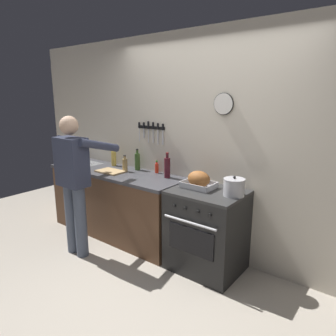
% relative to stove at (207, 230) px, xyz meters
% --- Properties ---
extents(ground_plane, '(8.00, 8.00, 0.00)m').
position_rel_stove_xyz_m(ground_plane, '(-0.22, -0.99, -0.45)').
color(ground_plane, '#A89E8E').
extents(wall_back, '(6.00, 0.13, 2.60)m').
position_rel_stove_xyz_m(wall_back, '(-0.22, 0.36, 0.85)').
color(wall_back, beige).
rests_on(wall_back, ground).
extents(counter_block, '(2.03, 0.65, 0.90)m').
position_rel_stove_xyz_m(counter_block, '(-1.43, 0.00, 0.01)').
color(counter_block, brown).
rests_on(counter_block, ground).
extents(stove, '(0.76, 0.67, 0.90)m').
position_rel_stove_xyz_m(stove, '(0.00, 0.00, 0.00)').
color(stove, black).
rests_on(stove, ground).
extents(person_cook, '(0.51, 0.63, 1.66)m').
position_rel_stove_xyz_m(person_cook, '(-1.40, -0.65, 0.50)').
color(person_cook, '#4C566B').
rests_on(person_cook, ground).
extents(roasting_pan, '(0.35, 0.26, 0.19)m').
position_rel_stove_xyz_m(roasting_pan, '(-0.14, 0.03, 0.54)').
color(roasting_pan, '#B7B7BC').
rests_on(roasting_pan, stove).
extents(stock_pot, '(0.22, 0.22, 0.20)m').
position_rel_stove_xyz_m(stock_pot, '(0.28, 0.02, 0.54)').
color(stock_pot, '#B7B7BC').
rests_on(stock_pot, stove).
extents(cutting_board, '(0.36, 0.24, 0.02)m').
position_rel_stove_xyz_m(cutting_board, '(-1.42, -0.09, 0.46)').
color(cutting_board, tan).
rests_on(cutting_board, counter_block).
extents(bottle_hot_sauce, '(0.05, 0.05, 0.16)m').
position_rel_stove_xyz_m(bottle_hot_sauce, '(-0.91, 0.25, 0.52)').
color(bottle_hot_sauce, red).
rests_on(bottle_hot_sauce, counter_block).
extents(bottle_wine_red, '(0.07, 0.07, 0.31)m').
position_rel_stove_xyz_m(bottle_wine_red, '(-0.66, 0.15, 0.58)').
color(bottle_wine_red, '#47141E').
rests_on(bottle_wine_red, counter_block).
extents(bottle_vinegar, '(0.07, 0.07, 0.22)m').
position_rel_stove_xyz_m(bottle_vinegar, '(-1.29, 0.05, 0.54)').
color(bottle_vinegar, '#997F4C').
rests_on(bottle_vinegar, counter_block).
extents(bottle_cooking_oil, '(0.07, 0.07, 0.26)m').
position_rel_stove_xyz_m(bottle_cooking_oil, '(-1.66, 0.20, 0.56)').
color(bottle_cooking_oil, gold).
rests_on(bottle_cooking_oil, counter_block).
extents(bottle_olive_oil, '(0.07, 0.07, 0.28)m').
position_rel_stove_xyz_m(bottle_olive_oil, '(-1.22, 0.22, 0.57)').
color(bottle_olive_oil, '#385623').
rests_on(bottle_olive_oil, counter_block).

